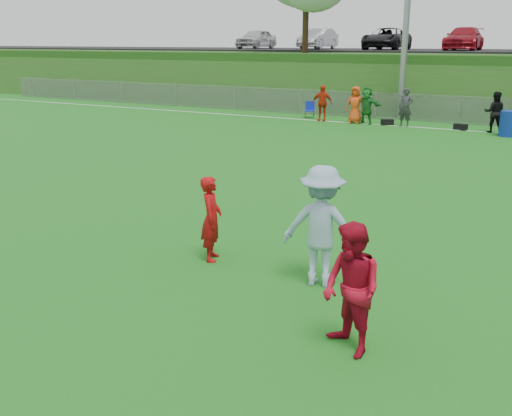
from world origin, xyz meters
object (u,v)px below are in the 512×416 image
Objects in this scene: player_red_left at (211,219)px; player_blue at (322,226)px; player_red_center at (351,290)px; recycling_bin at (508,124)px.

player_blue is at bearing -116.44° from player_red_left.
player_red_left is 0.78× the size of player_blue.
recycling_bin is at bearing 124.67° from player_red_center.
player_red_left is at bearing -12.76° from player_blue.
player_red_center is at bearing 111.80° from player_blue.
player_blue is at bearing 157.02° from player_red_center.
player_red_left is 0.90× the size of player_red_center.
player_blue reaches higher than player_red_center.
player_red_left is at bearing -101.12° from recycling_bin.
player_red_left is at bearing -175.04° from player_red_center.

